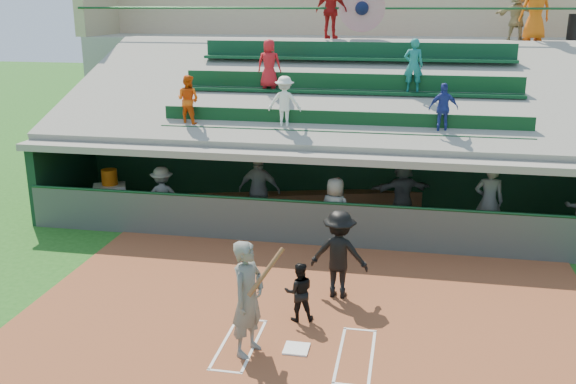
% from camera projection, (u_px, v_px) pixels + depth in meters
% --- Properties ---
extents(ground, '(100.00, 100.00, 0.00)m').
position_uv_depth(ground, '(296.00, 350.00, 11.10)').
color(ground, '#1D5217').
rests_on(ground, ground).
extents(dirt_slab, '(11.00, 9.00, 0.02)m').
position_uv_depth(dirt_slab, '(301.00, 336.00, 11.57)').
color(dirt_slab, brown).
rests_on(dirt_slab, ground).
extents(home_plate, '(0.43, 0.43, 0.03)m').
position_uv_depth(home_plate, '(296.00, 349.00, 11.09)').
color(home_plate, white).
rests_on(home_plate, dirt_slab).
extents(batters_box_chalk, '(2.65, 1.85, 0.01)m').
position_uv_depth(batters_box_chalk, '(296.00, 349.00, 11.09)').
color(batters_box_chalk, silver).
rests_on(batters_box_chalk, dirt_slab).
extents(dugout_floor, '(16.00, 3.50, 0.04)m').
position_uv_depth(dugout_floor, '(340.00, 223.00, 17.45)').
color(dugout_floor, gray).
rests_on(dugout_floor, ground).
extents(concourse_slab, '(20.00, 3.00, 4.60)m').
position_uv_depth(concourse_slab, '(362.00, 103.00, 23.15)').
color(concourse_slab, gray).
rests_on(concourse_slab, ground).
extents(grandstand, '(20.40, 10.40, 7.80)m').
position_uv_depth(grandstand, '(355.00, 118.00, 20.35)').
color(grandstand, '#484D48').
rests_on(grandstand, ground).
extents(batter_at_plate, '(0.98, 0.86, 2.02)m').
position_uv_depth(batter_at_plate, '(248.00, 298.00, 10.73)').
color(batter_at_plate, '#5B5E59').
rests_on(batter_at_plate, dirt_slab).
extents(catcher, '(0.65, 0.57, 1.15)m').
position_uv_depth(catcher, '(299.00, 292.00, 11.98)').
color(catcher, black).
rests_on(catcher, dirt_slab).
extents(home_umpire, '(1.22, 0.76, 1.81)m').
position_uv_depth(home_umpire, '(339.00, 254.00, 12.89)').
color(home_umpire, black).
rests_on(home_umpire, dirt_slab).
extents(dugout_bench, '(16.12, 5.08, 0.50)m').
position_uv_depth(dugout_bench, '(353.00, 200.00, 18.57)').
color(dugout_bench, brown).
rests_on(dugout_bench, dugout_floor).
extents(white_table, '(1.08, 0.97, 0.77)m').
position_uv_depth(white_table, '(110.00, 198.00, 18.29)').
color(white_table, silver).
rests_on(white_table, dugout_floor).
extents(water_cooler, '(0.44, 0.44, 0.44)m').
position_uv_depth(water_cooler, '(109.00, 177.00, 18.16)').
color(water_cooler, orange).
rests_on(water_cooler, white_table).
extents(dugout_player_a, '(1.19, 0.93, 1.61)m').
position_uv_depth(dugout_player_a, '(163.00, 196.00, 16.99)').
color(dugout_player_a, '#595B56').
rests_on(dugout_player_a, dugout_floor).
extents(dugout_player_b, '(1.17, 0.55, 1.94)m').
position_uv_depth(dugout_player_b, '(259.00, 190.00, 16.94)').
color(dugout_player_b, '#585B56').
rests_on(dugout_player_b, dugout_floor).
extents(dugout_player_c, '(0.95, 0.78, 1.66)m').
position_uv_depth(dugout_player_c, '(335.00, 210.00, 15.76)').
color(dugout_player_c, '#62645E').
rests_on(dugout_player_c, dugout_floor).
extents(dugout_player_d, '(1.71, 1.04, 1.76)m').
position_uv_depth(dugout_player_d, '(402.00, 191.00, 17.20)').
color(dugout_player_d, '#535651').
rests_on(dugout_player_d, dugout_floor).
extents(dugout_player_e, '(0.72, 0.48, 1.96)m').
position_uv_depth(dugout_player_e, '(489.00, 202.00, 15.96)').
color(dugout_player_e, '#5F615C').
rests_on(dugout_player_e, dugout_floor).
extents(trash_bin, '(0.55, 0.55, 0.83)m').
position_uv_depth(trash_bin, '(576.00, 27.00, 20.86)').
color(trash_bin, black).
rests_on(trash_bin, concourse_slab).
extents(concourse_staff_a, '(1.17, 0.72, 1.86)m').
position_uv_depth(concourse_staff_a, '(331.00, 10.00, 21.08)').
color(concourse_staff_a, '#AF1414').
rests_on(concourse_staff_a, concourse_slab).
extents(concourse_staff_b, '(1.05, 0.79, 1.93)m').
position_uv_depth(concourse_staff_b, '(536.00, 10.00, 20.15)').
color(concourse_staff_b, '#EA5D0D').
rests_on(concourse_staff_b, concourse_slab).
extents(concourse_staff_c, '(1.53, 0.93, 1.57)m').
position_uv_depth(concourse_staff_c, '(517.00, 15.00, 20.79)').
color(concourse_staff_c, tan).
rests_on(concourse_staff_c, concourse_slab).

